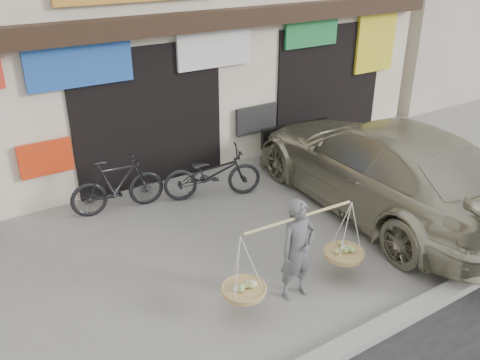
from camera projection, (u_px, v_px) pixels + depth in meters
ground at (252, 268)px, 7.55m from camera, size 70.00×70.00×0.00m
kerb at (346, 347)px, 6.01m from camera, size 70.00×0.25×0.12m
street_vendor at (297, 254)px, 6.71m from camera, size 2.21×0.63×1.45m
bike_1 at (117, 185)px, 8.93m from camera, size 1.71×0.65×1.00m
bike_2 at (212, 173)px, 9.42m from camera, size 1.94×1.21×0.96m
suv at (380, 166)px, 8.93m from camera, size 2.68×5.74×1.62m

